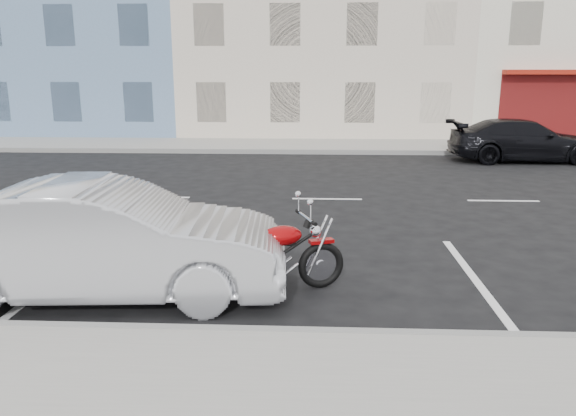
{
  "coord_description": "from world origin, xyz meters",
  "views": [
    {
      "loc": [
        -2.31,
        -12.62,
        2.91
      ],
      "look_at": [
        -2.71,
        -4.12,
        0.8
      ],
      "focal_mm": 35.0,
      "sensor_mm": 36.0,
      "label": 1
    }
  ],
  "objects": [
    {
      "name": "ground",
      "position": [
        0.0,
        0.0,
        0.0
      ],
      "size": [
        120.0,
        120.0,
        0.0
      ],
      "primitive_type": "plane",
      "color": "black",
      "rests_on": "ground"
    },
    {
      "name": "sidewalk_far",
      "position": [
        -5.0,
        8.7,
        0.07
      ],
      "size": [
        80.0,
        3.4,
        0.15
      ],
      "primitive_type": "cube",
      "color": "gray",
      "rests_on": "ground"
    },
    {
      "name": "curb_near",
      "position": [
        -5.0,
        -7.0,
        0.08
      ],
      "size": [
        80.0,
        0.12,
        0.16
      ],
      "primitive_type": "cube",
      "color": "gray",
      "rests_on": "ground"
    },
    {
      "name": "curb_far",
      "position": [
        -5.0,
        7.0,
        0.08
      ],
      "size": [
        80.0,
        0.12,
        0.16
      ],
      "primitive_type": "cube",
      "color": "gray",
      "rests_on": "ground"
    },
    {
      "name": "bldg_cream",
      "position": [
        -2.0,
        16.3,
        5.75
      ],
      "size": [
        12.0,
        12.0,
        11.5
      ],
      "primitive_type": "cube",
      "color": "beige",
      "rests_on": "ground"
    },
    {
      "name": "motorcycle",
      "position": [
        -2.17,
        -5.39,
        0.47
      ],
      "size": [
        1.97,
        0.94,
        1.03
      ],
      "rotation": [
        0.0,
        0.0,
        0.35
      ],
      "color": "black",
      "rests_on": "ground"
    },
    {
      "name": "sedan_silver",
      "position": [
        -4.98,
        -5.82,
        0.76
      ],
      "size": [
        4.73,
        1.94,
        1.52
      ],
      "primitive_type": "imported",
      "rotation": [
        0.0,
        0.0,
        1.64
      ],
      "color": "#B6B8BE",
      "rests_on": "ground"
    },
    {
      "name": "car_far",
      "position": [
        4.42,
        5.78,
        0.68
      ],
      "size": [
        4.71,
        2.02,
        1.35
      ],
      "primitive_type": "imported",
      "rotation": [
        0.0,
        0.0,
        1.6
      ],
      "color": "black",
      "rests_on": "ground"
    }
  ]
}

